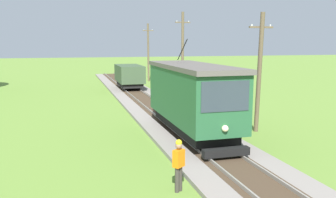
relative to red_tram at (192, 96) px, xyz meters
name	(u,v)px	position (x,y,z in m)	size (l,w,h in m)	color
red_tram	(192,96)	(0.00, 0.00, 0.00)	(2.60, 8.54, 4.79)	#235633
freight_car	(129,76)	(0.00, 19.23, -0.64)	(2.40, 5.20, 2.31)	#384C33
utility_pole_mid	(259,72)	(3.92, 0.17, 1.16)	(1.40, 0.49, 6.51)	brown
utility_pole_far	(183,54)	(3.92, 13.54, 1.72)	(1.40, 0.26, 7.63)	brown
utility_pole_distant	(148,52)	(3.92, 27.69, 1.58)	(1.40, 0.43, 7.36)	brown
track_worker	(179,163)	(-2.68, -6.23, -1.21)	(0.45, 0.41, 1.78)	#38332D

